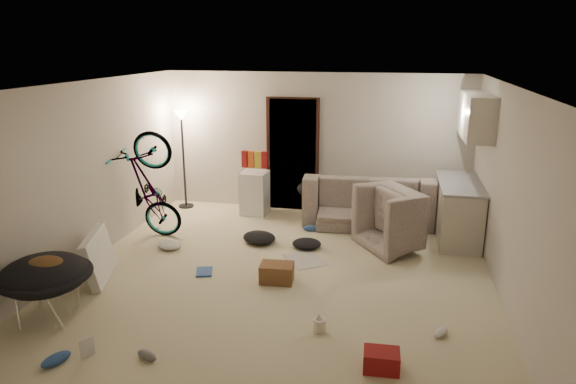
% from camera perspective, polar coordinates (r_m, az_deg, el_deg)
% --- Properties ---
extents(floor, '(5.50, 6.00, 0.02)m').
position_cam_1_polar(floor, '(6.86, -1.06, -9.63)').
color(floor, beige).
rests_on(floor, ground).
extents(ceiling, '(5.50, 6.00, 0.02)m').
position_cam_1_polar(ceiling, '(6.19, -1.18, 11.85)').
color(ceiling, white).
rests_on(ceiling, wall_back).
extents(wall_back, '(5.50, 0.02, 2.50)m').
position_cam_1_polar(wall_back, '(9.30, 3.04, 5.45)').
color(wall_back, beige).
rests_on(wall_back, floor).
extents(wall_front, '(5.50, 0.02, 2.50)m').
position_cam_1_polar(wall_front, '(3.74, -11.68, -11.73)').
color(wall_front, beige).
rests_on(wall_front, floor).
extents(wall_left, '(0.02, 6.00, 2.50)m').
position_cam_1_polar(wall_left, '(7.51, -22.12, 1.67)').
color(wall_left, beige).
rests_on(wall_left, floor).
extents(wall_right, '(0.02, 6.00, 2.50)m').
position_cam_1_polar(wall_right, '(6.41, 23.70, -0.86)').
color(wall_right, beige).
rests_on(wall_right, floor).
extents(doorway, '(0.85, 0.10, 2.04)m').
position_cam_1_polar(doorway, '(9.37, 0.56, 4.13)').
color(doorway, black).
rests_on(doorway, floor).
extents(door_trim, '(0.97, 0.04, 2.10)m').
position_cam_1_polar(door_trim, '(9.34, 0.53, 4.09)').
color(door_trim, black).
rests_on(door_trim, floor).
extents(floor_lamp, '(0.28, 0.28, 1.81)m').
position_cam_1_polar(floor_lamp, '(9.61, -11.66, 5.84)').
color(floor_lamp, black).
rests_on(floor_lamp, floor).
extents(kitchen_counter, '(0.60, 1.50, 0.88)m').
position_cam_1_polar(kitchen_counter, '(8.48, 18.32, -2.09)').
color(kitchen_counter, beige).
rests_on(kitchen_counter, floor).
extents(counter_top, '(0.64, 1.54, 0.04)m').
position_cam_1_polar(counter_top, '(8.35, 18.60, 0.91)').
color(counter_top, gray).
rests_on(counter_top, kitchen_counter).
extents(kitchen_uppers, '(0.38, 1.40, 0.65)m').
position_cam_1_polar(kitchen_uppers, '(8.17, 20.18, 7.98)').
color(kitchen_uppers, beige).
rests_on(kitchen_uppers, wall_right).
extents(sofa, '(2.21, 0.99, 0.63)m').
position_cam_1_polar(sofa, '(8.89, 8.82, -1.44)').
color(sofa, '#3B433B').
rests_on(sofa, floor).
extents(armchair, '(1.35, 1.38, 0.68)m').
position_cam_1_polar(armchair, '(8.00, 13.11, -3.50)').
color(armchair, '#3B433B').
rests_on(armchair, floor).
extents(bicycle, '(1.80, 0.85, 1.02)m').
position_cam_1_polar(bicycle, '(8.34, -15.06, -1.93)').
color(bicycle, black).
rests_on(bicycle, floor).
extents(book_asset, '(0.25, 0.23, 0.02)m').
position_cam_1_polar(book_asset, '(5.65, -22.01, -16.87)').
color(book_asset, maroon).
rests_on(book_asset, floor).
extents(mini_fridge, '(0.47, 0.47, 0.77)m').
position_cam_1_polar(mini_fridge, '(9.27, -3.72, -0.08)').
color(mini_fridge, white).
rests_on(mini_fridge, floor).
extents(snack_box_0, '(0.11, 0.09, 0.30)m').
position_cam_1_polar(snack_box_0, '(9.16, -4.82, 3.67)').
color(snack_box_0, maroon).
rests_on(snack_box_0, mini_fridge).
extents(snack_box_1, '(0.10, 0.07, 0.30)m').
position_cam_1_polar(snack_box_1, '(9.13, -4.09, 3.64)').
color(snack_box_1, '#D45C1A').
rests_on(snack_box_1, mini_fridge).
extents(snack_box_2, '(0.11, 0.09, 0.30)m').
position_cam_1_polar(snack_box_2, '(9.10, -3.37, 3.61)').
color(snack_box_2, gold).
rests_on(snack_box_2, mini_fridge).
extents(snack_box_3, '(0.10, 0.08, 0.30)m').
position_cam_1_polar(snack_box_3, '(9.07, -2.63, 3.57)').
color(snack_box_3, maroon).
rests_on(snack_box_3, mini_fridge).
extents(saucer_chair, '(1.03, 1.03, 0.73)m').
position_cam_1_polar(saucer_chair, '(6.36, -25.34, -9.09)').
color(saucer_chair, silver).
rests_on(saucer_chair, floor).
extents(hoodie, '(0.54, 0.47, 0.22)m').
position_cam_1_polar(hoodie, '(6.22, -25.36, -7.54)').
color(hoodie, brown).
rests_on(hoodie, saucer_chair).
extents(sofa_drape, '(0.64, 0.56, 0.28)m').
position_cam_1_polar(sofa_drape, '(8.91, 2.77, 0.29)').
color(sofa_drape, black).
rests_on(sofa_drape, sofa).
extents(tv_box, '(0.51, 0.97, 0.63)m').
position_cam_1_polar(tv_box, '(7.18, -20.30, -6.71)').
color(tv_box, silver).
rests_on(tv_box, floor).
extents(drink_case_a, '(0.44, 0.33, 0.24)m').
position_cam_1_polar(drink_case_a, '(6.72, -1.25, -8.98)').
color(drink_case_a, brown).
rests_on(drink_case_a, floor).
extents(drink_case_b, '(0.35, 0.26, 0.20)m').
position_cam_1_polar(drink_case_b, '(5.18, 10.34, -17.93)').
color(drink_case_b, maroon).
rests_on(drink_case_b, floor).
extents(juicer, '(0.14, 0.14, 0.21)m').
position_cam_1_polar(juicer, '(5.69, 3.48, -14.43)').
color(juicer, silver).
rests_on(juicer, floor).
extents(newspaper, '(0.72, 0.76, 0.01)m').
position_cam_1_polar(newspaper, '(7.40, 1.88, -7.52)').
color(newspaper, '#B4AEA6').
rests_on(newspaper, floor).
extents(book_blue, '(0.29, 0.34, 0.03)m').
position_cam_1_polar(book_blue, '(7.09, -9.30, -8.75)').
color(book_blue, '#294E96').
rests_on(book_blue, floor).
extents(book_white, '(0.23, 0.27, 0.02)m').
position_cam_1_polar(book_white, '(8.19, -2.01, -5.07)').
color(book_white, silver).
rests_on(book_white, floor).
extents(shoe_0, '(0.27, 0.15, 0.09)m').
position_cam_1_polar(shoe_0, '(8.48, 2.53, -4.06)').
color(shoe_0, '#294E96').
rests_on(shoe_0, floor).
extents(shoe_2, '(0.24, 0.32, 0.11)m').
position_cam_1_polar(shoe_2, '(5.65, -24.38, -16.57)').
color(shoe_2, '#294E96').
rests_on(shoe_2, floor).
extents(shoe_3, '(0.26, 0.18, 0.09)m').
position_cam_1_polar(shoe_3, '(5.44, -15.40, -17.10)').
color(shoe_3, slate).
rests_on(shoe_3, floor).
extents(shoe_4, '(0.22, 0.26, 0.09)m').
position_cam_1_polar(shoe_4, '(5.84, 16.61, -14.69)').
color(shoe_4, white).
rests_on(shoe_4, floor).
extents(clothes_lump_a, '(0.65, 0.61, 0.17)m').
position_cam_1_polar(clothes_lump_a, '(7.99, -3.21, -5.08)').
color(clothes_lump_a, black).
rests_on(clothes_lump_a, floor).
extents(clothes_lump_b, '(0.44, 0.39, 0.13)m').
position_cam_1_polar(clothes_lump_b, '(7.79, 2.09, -5.76)').
color(clothes_lump_b, black).
rests_on(clothes_lump_b, floor).
extents(clothes_lump_c, '(0.48, 0.46, 0.12)m').
position_cam_1_polar(clothes_lump_c, '(7.98, -13.05, -5.73)').
color(clothes_lump_c, silver).
rests_on(clothes_lump_c, floor).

